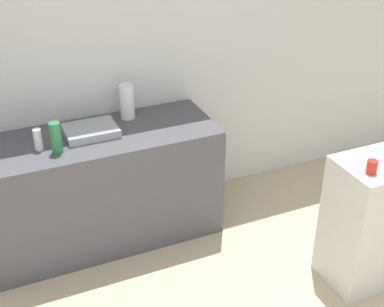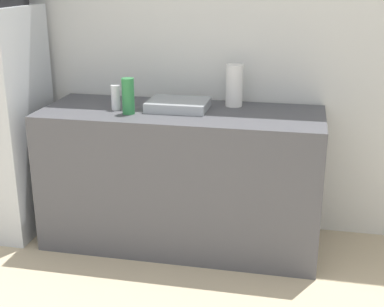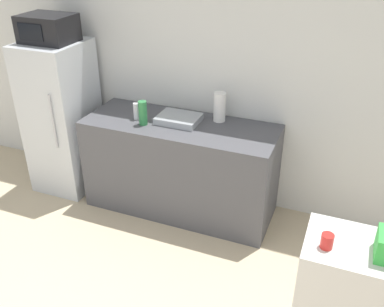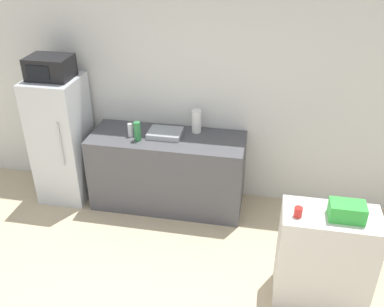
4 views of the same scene
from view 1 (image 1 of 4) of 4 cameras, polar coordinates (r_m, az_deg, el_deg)
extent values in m
cube|color=silver|center=(4.20, -10.69, 9.00)|extent=(8.00, 0.06, 2.60)
cube|color=#4C4C51|center=(4.21, -9.69, -3.65)|extent=(1.80, 0.68, 0.92)
cube|color=#9EA3A8|center=(4.00, -10.75, 2.41)|extent=(0.38, 0.30, 0.06)
cylinder|color=#2D7F42|center=(3.77, -14.31, 1.66)|extent=(0.08, 0.08, 0.22)
cylinder|color=silver|center=(3.85, -16.12, 1.45)|extent=(0.06, 0.06, 0.16)
cylinder|color=red|center=(3.53, 18.64, -1.37)|extent=(0.07, 0.07, 0.09)
cylinder|color=white|center=(4.18, -6.95, 5.52)|extent=(0.11, 0.11, 0.27)
camera|label=2|loc=(1.79, 46.47, -13.91)|focal=50.00mm
camera|label=3|loc=(2.19, 61.90, 10.05)|focal=40.00mm
camera|label=4|loc=(2.06, 95.16, 11.38)|focal=40.00mm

